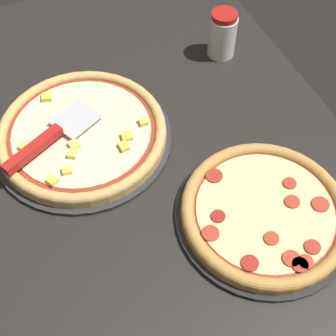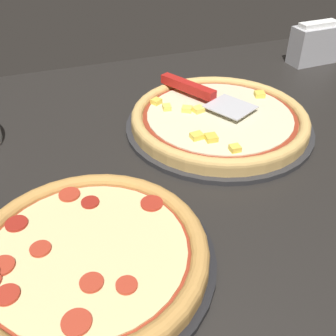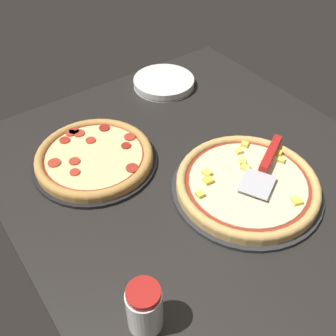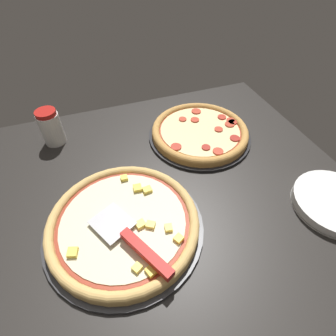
# 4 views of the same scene
# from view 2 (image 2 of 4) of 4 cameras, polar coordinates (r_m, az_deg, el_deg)

# --- Properties ---
(ground_plane) EXTENTS (1.24, 1.01, 0.04)m
(ground_plane) POSITION_cam_2_polar(r_m,az_deg,el_deg) (0.80, 5.21, 1.91)
(ground_plane) COLOR black
(pizza_pan_front) EXTENTS (0.39, 0.39, 0.01)m
(pizza_pan_front) POSITION_cam_2_polar(r_m,az_deg,el_deg) (0.85, 7.35, 6.04)
(pizza_pan_front) COLOR #2D2D30
(pizza_pan_front) RESTS_ON ground_plane
(pizza_front) EXTENTS (0.37, 0.37, 0.03)m
(pizza_front) POSITION_cam_2_polar(r_m,az_deg,el_deg) (0.84, 7.44, 7.26)
(pizza_front) COLOR #DBAD60
(pizza_front) RESTS_ON pizza_pan_front
(pizza_pan_back) EXTENTS (0.35, 0.35, 0.01)m
(pizza_pan_back) POSITION_cam_2_polar(r_m,az_deg,el_deg) (0.57, -11.26, -13.17)
(pizza_pan_back) COLOR black
(pizza_pan_back) RESTS_ON ground_plane
(pizza_back) EXTENTS (0.33, 0.33, 0.03)m
(pizza_back) POSITION_cam_2_polar(r_m,az_deg,el_deg) (0.55, -11.52, -11.96)
(pizza_back) COLOR #C68E47
(pizza_back) RESTS_ON pizza_pan_back
(serving_spatula) EXTENTS (0.15, 0.23, 0.02)m
(serving_spatula) POSITION_cam_2_polar(r_m,az_deg,el_deg) (0.89, 4.11, 11.16)
(serving_spatula) COLOR silver
(serving_spatula) RESTS_ON pizza_front
(napkin_holder) EXTENTS (0.14, 0.07, 0.12)m
(napkin_holder) POSITION_cam_2_polar(r_m,az_deg,el_deg) (1.23, 20.49, 16.53)
(napkin_holder) COLOR #B2B2B7
(napkin_holder) RESTS_ON ground_plane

